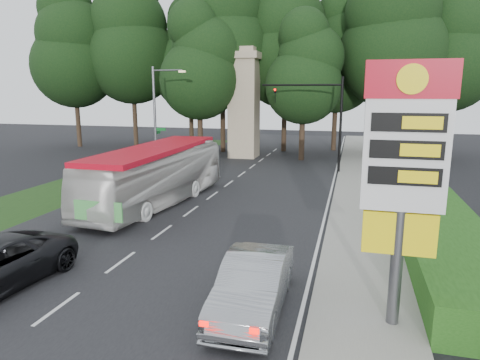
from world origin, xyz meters
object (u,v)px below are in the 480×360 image
(gas_station_pylon, at_px, (405,161))
(monument, at_px, (244,103))
(traffic_signal_mast, at_px, (323,111))
(transit_bus, at_px, (156,176))
(streetlight_signs, at_px, (157,113))
(sedan_silver, at_px, (253,284))

(gas_station_pylon, relative_size, monument, 0.68)
(traffic_signal_mast, bearing_deg, gas_station_pylon, -80.91)
(transit_bus, bearing_deg, gas_station_pylon, -35.00)
(transit_bus, bearing_deg, monument, 94.58)
(gas_station_pylon, relative_size, traffic_signal_mast, 0.95)
(streetlight_signs, xyz_separation_m, sedan_silver, (12.43, -20.13, -3.64))
(traffic_signal_mast, height_order, transit_bus, traffic_signal_mast)
(gas_station_pylon, distance_m, streetlight_signs, 25.74)
(transit_bus, height_order, sedan_silver, transit_bus)
(gas_station_pylon, relative_size, streetlight_signs, 0.86)
(gas_station_pylon, xyz_separation_m, streetlight_signs, (-16.19, 20.01, -0.01))
(traffic_signal_mast, height_order, sedan_silver, traffic_signal_mast)
(traffic_signal_mast, xyz_separation_m, sedan_silver, (-0.24, -22.12, -3.87))
(monument, xyz_separation_m, transit_bus, (-0.35, -18.08, -3.51))
(streetlight_signs, bearing_deg, traffic_signal_mast, 8.92)
(traffic_signal_mast, xyz_separation_m, streetlight_signs, (-12.67, -1.99, -0.23))
(monument, height_order, sedan_silver, monument)
(monument, height_order, transit_bus, monument)
(gas_station_pylon, xyz_separation_m, traffic_signal_mast, (-3.52, 22.00, 0.22))
(streetlight_signs, bearing_deg, sedan_silver, -58.29)
(traffic_signal_mast, relative_size, sedan_silver, 1.48)
(sedan_silver, bearing_deg, transit_bus, 126.65)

